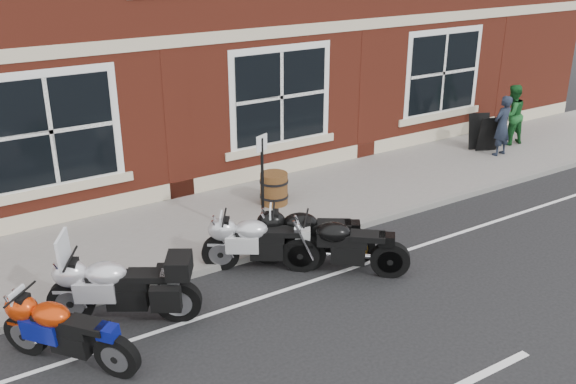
{
  "coord_description": "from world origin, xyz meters",
  "views": [
    {
      "loc": [
        -5.9,
        -7.44,
        5.35
      ],
      "look_at": [
        -0.16,
        1.6,
        1.03
      ],
      "focal_mm": 40.0,
      "sensor_mm": 36.0,
      "label": 1
    }
  ],
  "objects_px": {
    "barrel_planter": "(274,188)",
    "pedestrian_right": "(511,115)",
    "pedestrian_left": "(502,126)",
    "moto_sport_red": "(67,329)",
    "a_board_sign": "(484,133)",
    "moto_naked_black": "(343,244)",
    "parking_sign": "(262,182)",
    "moto_sport_black": "(310,233)",
    "moto_touring_silver": "(119,284)",
    "moto_sport_silver": "(261,240)"
  },
  "relations": [
    {
      "from": "pedestrian_left",
      "to": "barrel_planter",
      "type": "distance_m",
      "value": 6.51
    },
    {
      "from": "pedestrian_left",
      "to": "pedestrian_right",
      "type": "xyz_separation_m",
      "value": [
        0.95,
        0.5,
        0.03
      ]
    },
    {
      "from": "pedestrian_right",
      "to": "moto_naked_black",
      "type": "bearing_deg",
      "value": 27.38
    },
    {
      "from": "moto_sport_black",
      "to": "pedestrian_left",
      "type": "height_order",
      "value": "pedestrian_left"
    },
    {
      "from": "a_board_sign",
      "to": "parking_sign",
      "type": "height_order",
      "value": "parking_sign"
    },
    {
      "from": "moto_sport_black",
      "to": "a_board_sign",
      "type": "relative_size",
      "value": 2.01
    },
    {
      "from": "moto_sport_red",
      "to": "pedestrian_left",
      "type": "relative_size",
      "value": 1.13
    },
    {
      "from": "moto_sport_black",
      "to": "pedestrian_right",
      "type": "height_order",
      "value": "pedestrian_right"
    },
    {
      "from": "moto_sport_red",
      "to": "barrel_planter",
      "type": "xyz_separation_m",
      "value": [
        5.0,
        3.0,
        -0.08
      ]
    },
    {
      "from": "moto_naked_black",
      "to": "barrel_planter",
      "type": "relative_size",
      "value": 2.6
    },
    {
      "from": "moto_naked_black",
      "to": "barrel_planter",
      "type": "bearing_deg",
      "value": 31.49
    },
    {
      "from": "pedestrian_right",
      "to": "parking_sign",
      "type": "bearing_deg",
      "value": 16.46
    },
    {
      "from": "moto_touring_silver",
      "to": "parking_sign",
      "type": "height_order",
      "value": "parking_sign"
    },
    {
      "from": "moto_sport_silver",
      "to": "moto_sport_red",
      "type": "bearing_deg",
      "value": 137.53
    },
    {
      "from": "moto_sport_silver",
      "to": "pedestrian_right",
      "type": "height_order",
      "value": "pedestrian_right"
    },
    {
      "from": "parking_sign",
      "to": "moto_touring_silver",
      "type": "bearing_deg",
      "value": 173.65
    },
    {
      "from": "moto_naked_black",
      "to": "pedestrian_left",
      "type": "bearing_deg",
      "value": -28.96
    },
    {
      "from": "moto_sport_black",
      "to": "moto_sport_silver",
      "type": "distance_m",
      "value": 0.86
    },
    {
      "from": "moto_sport_red",
      "to": "moto_sport_black",
      "type": "relative_size",
      "value": 0.92
    },
    {
      "from": "pedestrian_right",
      "to": "a_board_sign",
      "type": "bearing_deg",
      "value": 6.28
    },
    {
      "from": "moto_sport_red",
      "to": "a_board_sign",
      "type": "height_order",
      "value": "a_board_sign"
    },
    {
      "from": "pedestrian_left",
      "to": "pedestrian_right",
      "type": "height_order",
      "value": "pedestrian_right"
    },
    {
      "from": "moto_touring_silver",
      "to": "parking_sign",
      "type": "xyz_separation_m",
      "value": [
        2.96,
        0.9,
        0.7
      ]
    },
    {
      "from": "moto_sport_red",
      "to": "parking_sign",
      "type": "xyz_separation_m",
      "value": [
        3.88,
        1.54,
        0.76
      ]
    },
    {
      "from": "moto_sport_silver",
      "to": "moto_naked_black",
      "type": "distance_m",
      "value": 1.38
    },
    {
      "from": "pedestrian_left",
      "to": "a_board_sign",
      "type": "relative_size",
      "value": 1.63
    },
    {
      "from": "a_board_sign",
      "to": "parking_sign",
      "type": "relative_size",
      "value": 0.46
    },
    {
      "from": "moto_sport_black",
      "to": "moto_naked_black",
      "type": "xyz_separation_m",
      "value": [
        0.25,
        -0.62,
        -0.0
      ]
    },
    {
      "from": "moto_sport_red",
      "to": "moto_sport_black",
      "type": "distance_m",
      "value": 4.34
    },
    {
      "from": "pedestrian_left",
      "to": "pedestrian_right",
      "type": "distance_m",
      "value": 1.07
    },
    {
      "from": "pedestrian_left",
      "to": "parking_sign",
      "type": "distance_m",
      "value": 7.7
    },
    {
      "from": "barrel_planter",
      "to": "pedestrian_right",
      "type": "bearing_deg",
      "value": 1.18
    },
    {
      "from": "moto_sport_red",
      "to": "pedestrian_left",
      "type": "bearing_deg",
      "value": -24.63
    },
    {
      "from": "moto_touring_silver",
      "to": "pedestrian_right",
      "type": "bearing_deg",
      "value": -45.44
    },
    {
      "from": "moto_naked_black",
      "to": "a_board_sign",
      "type": "relative_size",
      "value": 1.85
    },
    {
      "from": "barrel_planter",
      "to": "pedestrian_left",
      "type": "bearing_deg",
      "value": -3.09
    },
    {
      "from": "moto_sport_black",
      "to": "moto_sport_silver",
      "type": "xyz_separation_m",
      "value": [
        -0.83,
        0.25,
        -0.02
      ]
    },
    {
      "from": "moto_sport_black",
      "to": "barrel_planter",
      "type": "relative_size",
      "value": 2.83
    },
    {
      "from": "parking_sign",
      "to": "pedestrian_left",
      "type": "bearing_deg",
      "value": -14.94
    },
    {
      "from": "moto_sport_silver",
      "to": "moto_naked_black",
      "type": "height_order",
      "value": "moto_naked_black"
    },
    {
      "from": "moto_touring_silver",
      "to": "a_board_sign",
      "type": "distance_m",
      "value": 10.81
    },
    {
      "from": "moto_touring_silver",
      "to": "pedestrian_right",
      "type": "xyz_separation_m",
      "value": [
        11.51,
        2.52,
        0.31
      ]
    },
    {
      "from": "moto_touring_silver",
      "to": "moto_sport_red",
      "type": "relative_size",
      "value": 1.15
    },
    {
      "from": "moto_touring_silver",
      "to": "moto_naked_black",
      "type": "xyz_separation_m",
      "value": [
        3.61,
        -0.61,
        -0.05
      ]
    },
    {
      "from": "a_board_sign",
      "to": "moto_sport_black",
      "type": "bearing_deg",
      "value": -137.45
    },
    {
      "from": "moto_sport_silver",
      "to": "a_board_sign",
      "type": "height_order",
      "value": "a_board_sign"
    },
    {
      "from": "moto_sport_black",
      "to": "moto_naked_black",
      "type": "distance_m",
      "value": 0.67
    },
    {
      "from": "moto_sport_black",
      "to": "pedestrian_left",
      "type": "distance_m",
      "value": 7.48
    },
    {
      "from": "moto_sport_black",
      "to": "parking_sign",
      "type": "relative_size",
      "value": 0.92
    },
    {
      "from": "moto_sport_black",
      "to": "pedestrian_left",
      "type": "relative_size",
      "value": 1.23
    }
  ]
}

